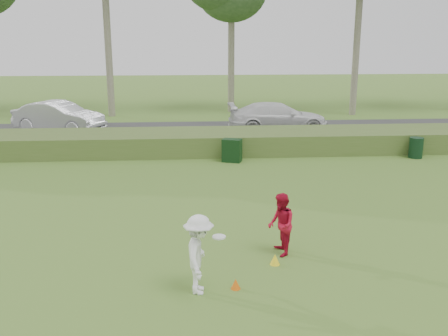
{
  "coord_description": "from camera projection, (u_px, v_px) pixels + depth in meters",
  "views": [
    {
      "loc": [
        -1.03,
        -10.08,
        5.0
      ],
      "look_at": [
        0.0,
        4.0,
        1.3
      ],
      "focal_mm": 40.0,
      "sensor_mm": 36.0,
      "label": 1
    }
  ],
  "objects": [
    {
      "name": "car_mid",
      "position": [
        59.0,
        117.0,
        26.82
      ],
      "size": [
        5.24,
        3.57,
        1.64
      ],
      "primitive_type": "imported",
      "rotation": [
        0.0,
        0.0,
        1.16
      ],
      "color": "silver",
      "rests_on": "park_road"
    },
    {
      "name": "reed_strip",
      "position": [
        211.0,
        142.0,
        22.53
      ],
      "size": [
        80.0,
        3.0,
        0.9
      ],
      "primitive_type": "cube",
      "color": "#436026",
      "rests_on": "ground"
    },
    {
      "name": "trash_bin",
      "position": [
        416.0,
        148.0,
        21.32
      ],
      "size": [
        0.77,
        0.77,
        0.88
      ],
      "primitive_type": "cylinder",
      "rotation": [
        0.0,
        0.0,
        0.41
      ],
      "color": "black",
      "rests_on": "ground"
    },
    {
      "name": "player_white",
      "position": [
        199.0,
        254.0,
        9.91
      ],
      "size": [
        0.89,
        1.11,
        1.64
      ],
      "rotation": [
        0.0,
        0.0,
        1.48
      ],
      "color": "white",
      "rests_on": "ground"
    },
    {
      "name": "park_road",
      "position": [
        207.0,
        131.0,
        27.46
      ],
      "size": [
        80.0,
        6.0,
        0.06
      ],
      "primitive_type": "cube",
      "color": "#2D2D2D",
      "rests_on": "ground"
    },
    {
      "name": "cone_yellow",
      "position": [
        275.0,
        259.0,
        11.31
      ],
      "size": [
        0.23,
        0.23,
        0.25
      ],
      "primitive_type": "cone",
      "color": "yellow",
      "rests_on": "ground"
    },
    {
      "name": "ground",
      "position": [
        237.0,
        270.0,
        11.07
      ],
      "size": [
        120.0,
        120.0,
        0.0
      ],
      "primitive_type": "plane",
      "color": "#426D24",
      "rests_on": "ground"
    },
    {
      "name": "player_red",
      "position": [
        281.0,
        225.0,
        11.7
      ],
      "size": [
        0.6,
        0.76,
        1.5
      ],
      "primitive_type": "imported",
      "rotation": [
        0.0,
        0.0,
        -1.52
      ],
      "color": "#B00F29",
      "rests_on": "ground"
    },
    {
      "name": "utility_cabinet",
      "position": [
        232.0,
        150.0,
        20.62
      ],
      "size": [
        0.88,
        0.71,
        0.96
      ],
      "primitive_type": "cube",
      "rotation": [
        0.0,
        0.0,
        -0.35
      ],
      "color": "black",
      "rests_on": "ground"
    },
    {
      "name": "cone_orange",
      "position": [
        236.0,
        284.0,
        10.22
      ],
      "size": [
        0.2,
        0.2,
        0.22
      ],
      "primitive_type": "cone",
      "color": "#EA5F0C",
      "rests_on": "ground"
    },
    {
      "name": "car_right",
      "position": [
        278.0,
        117.0,
        26.95
      ],
      "size": [
        5.39,
        2.26,
        1.56
      ],
      "primitive_type": "imported",
      "rotation": [
        0.0,
        0.0,
        1.59
      ],
      "color": "white",
      "rests_on": "park_road"
    }
  ]
}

